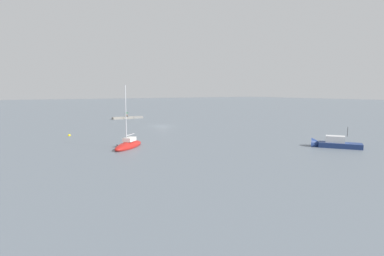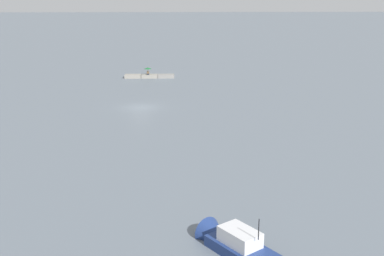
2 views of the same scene
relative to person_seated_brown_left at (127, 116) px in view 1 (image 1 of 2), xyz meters
name	(u,v)px [view 1 (image 1 of 2)]	position (x,y,z in m)	size (l,w,h in m)	color
ground_plane	(162,126)	(-0.26, 21.77, -0.85)	(500.00, 500.00, 0.00)	slate
seawall_pier	(128,118)	(-0.26, -0.11, -0.55)	(8.67, 1.60, 0.59)	gray
person_seated_brown_left	(127,116)	(0.00, 0.00, 0.00)	(0.47, 0.65, 0.73)	#1E2333
umbrella_open_green	(127,113)	(0.01, -0.04, 0.86)	(1.32, 1.32, 1.29)	black
sailboat_red_near	(129,145)	(15.77, 43.98, -0.51)	(6.44, 6.20, 8.94)	red
motorboat_navy_near	(332,144)	(-8.62, 58.51, -0.46)	(5.47, 6.45, 3.67)	navy
mooring_buoy_near	(69,135)	(20.56, 27.58, -0.76)	(0.48, 0.48, 0.48)	yellow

